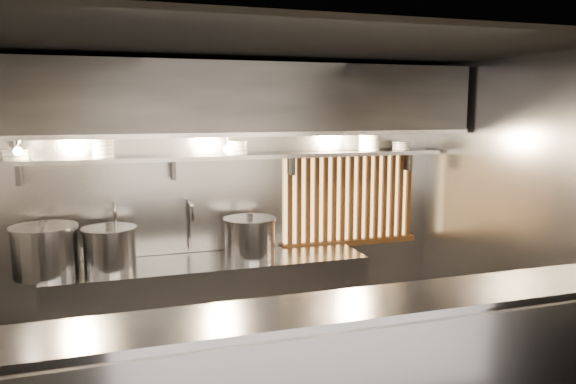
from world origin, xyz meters
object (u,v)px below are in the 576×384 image
pendant_bulb (228,149)px  stock_pot_left (45,250)px  stock_pot_right (250,238)px  stock_pot_mid (110,249)px  heat_lamp (14,144)px

pendant_bulb → stock_pot_left: bearing=-177.3°
stock_pot_left → stock_pot_right: (1.84, 0.01, -0.02)m
pendant_bulb → stock_pot_mid: bearing=-175.6°
heat_lamp → pendant_bulb: size_ratio=1.87×
stock_pot_mid → pendant_bulb: bearing=4.4°
stock_pot_right → stock_pot_mid: bearing=-179.2°
stock_pot_left → stock_pot_mid: bearing=-0.9°
heat_lamp → pendant_bulb: heat_lamp is taller
pendant_bulb → stock_pot_mid: pendant_bulb is taller
stock_pot_right → heat_lamp: bearing=-171.9°
stock_pot_mid → stock_pot_right: bearing=0.8°
stock_pot_mid → heat_lamp: bearing=-158.9°
pendant_bulb → stock_pot_right: 0.89m
stock_pot_left → stock_pot_mid: stock_pot_left is taller
heat_lamp → stock_pot_mid: size_ratio=0.67×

